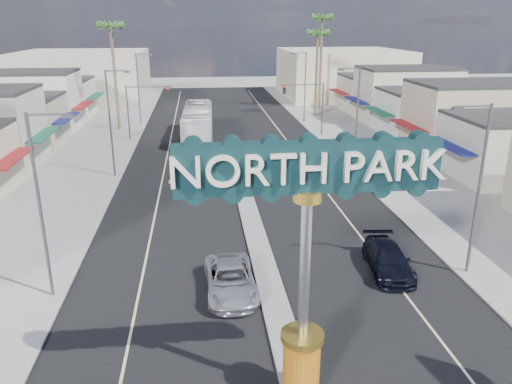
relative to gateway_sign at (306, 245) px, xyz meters
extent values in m
plane|color=gray|center=(0.00, 28.02, -5.93)|extent=(160.00, 160.00, 0.00)
cube|color=black|center=(0.00, 28.02, -5.92)|extent=(20.00, 120.00, 0.01)
cube|color=gray|center=(0.00, 12.02, -5.85)|extent=(1.30, 30.00, 0.16)
cube|color=gray|center=(-14.00, 28.02, -5.87)|extent=(8.00, 120.00, 0.12)
cube|color=gray|center=(14.00, 28.02, -5.87)|extent=(8.00, 120.00, 0.12)
cube|color=beige|center=(-24.00, 41.02, -2.93)|extent=(12.00, 42.00, 6.00)
cube|color=#B7B29E|center=(24.00, 41.02, -2.93)|extent=(12.00, 42.00, 6.00)
cube|color=#B7B29E|center=(-22.00, 73.02, -1.93)|extent=(20.00, 20.00, 8.00)
cube|color=beige|center=(22.00, 73.02, -1.93)|extent=(20.00, 20.00, 8.00)
cylinder|color=#C54A0F|center=(0.00, 0.02, -4.67)|extent=(1.30, 1.30, 2.20)
cylinder|color=gold|center=(0.00, 0.02, -3.44)|extent=(1.50, 1.50, 0.25)
cylinder|color=#B7B7BC|center=(0.00, 0.02, -0.92)|extent=(0.36, 0.36, 4.80)
cylinder|color=gold|center=(0.00, 0.02, 1.66)|extent=(0.90, 0.90, 0.35)
cube|color=#0E292C|center=(0.00, 0.02, 2.58)|extent=(8.20, 0.50, 1.60)
cylinder|color=#47474C|center=(-11.00, 42.02, -2.93)|extent=(0.18, 0.18, 6.00)
cylinder|color=#47474C|center=(-8.50, 42.02, -0.03)|extent=(5.00, 0.12, 0.12)
cube|color=black|center=(-6.50, 42.02, -0.53)|extent=(0.32, 0.32, 1.00)
sphere|color=red|center=(-6.50, 41.84, -0.21)|extent=(0.22, 0.22, 0.22)
cylinder|color=#47474C|center=(11.00, 42.02, -2.93)|extent=(0.18, 0.18, 6.00)
cylinder|color=#47474C|center=(8.50, 42.02, -0.03)|extent=(5.00, 0.12, 0.12)
cube|color=black|center=(6.50, 42.02, -0.53)|extent=(0.32, 0.32, 1.00)
sphere|color=red|center=(6.50, 41.84, -0.21)|extent=(0.22, 0.22, 0.22)
cylinder|color=#47474C|center=(-10.60, 8.02, -1.43)|extent=(0.16, 0.16, 9.00)
cylinder|color=#47474C|center=(-9.70, 8.02, 2.97)|extent=(1.80, 0.10, 0.10)
cube|color=#47474C|center=(-8.90, 8.02, 2.87)|extent=(0.50, 0.22, 0.15)
cylinder|color=#47474C|center=(-10.60, 28.02, -1.43)|extent=(0.16, 0.16, 9.00)
cylinder|color=#47474C|center=(-9.70, 28.02, 2.97)|extent=(1.80, 0.10, 0.10)
cube|color=#47474C|center=(-8.90, 28.02, 2.87)|extent=(0.50, 0.22, 0.15)
cylinder|color=#47474C|center=(-10.60, 50.02, -1.43)|extent=(0.16, 0.16, 9.00)
cylinder|color=#47474C|center=(-9.70, 50.02, 2.97)|extent=(1.80, 0.10, 0.10)
cube|color=#47474C|center=(-8.90, 50.02, 2.87)|extent=(0.50, 0.22, 0.15)
cylinder|color=#47474C|center=(10.60, 8.02, -1.43)|extent=(0.16, 0.16, 9.00)
cylinder|color=#47474C|center=(9.70, 8.02, 2.97)|extent=(1.80, 0.10, 0.10)
cube|color=#47474C|center=(8.90, 8.02, 2.87)|extent=(0.50, 0.22, 0.15)
cylinder|color=#47474C|center=(10.60, 28.02, -1.43)|extent=(0.16, 0.16, 9.00)
cylinder|color=#47474C|center=(9.70, 28.02, 2.97)|extent=(1.80, 0.10, 0.10)
cube|color=#47474C|center=(8.90, 28.02, 2.87)|extent=(0.50, 0.22, 0.15)
cylinder|color=#47474C|center=(10.60, 50.02, -1.43)|extent=(0.16, 0.16, 9.00)
cylinder|color=#47474C|center=(9.70, 50.02, 2.97)|extent=(1.80, 0.10, 0.10)
cube|color=#47474C|center=(8.90, 50.02, 2.87)|extent=(0.50, 0.22, 0.15)
cylinder|color=brown|center=(-13.00, 48.02, 0.07)|extent=(0.36, 0.36, 12.00)
cylinder|color=brown|center=(13.00, 54.02, -0.43)|extent=(0.36, 0.36, 11.00)
cylinder|color=brown|center=(15.00, 60.02, 0.57)|extent=(0.36, 0.36, 13.00)
imported|color=silver|center=(-2.00, 7.45, -5.21)|extent=(2.53, 5.22, 1.43)
imported|color=black|center=(6.48, 8.69, -5.22)|extent=(2.45, 5.07, 1.42)
imported|color=white|center=(5.50, 32.54, -5.15)|extent=(2.25, 4.89, 1.55)
imported|color=white|center=(-3.37, 42.01, -4.05)|extent=(3.58, 13.57, 3.75)
camera|label=1|loc=(-3.26, -14.23, 6.77)|focal=35.00mm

